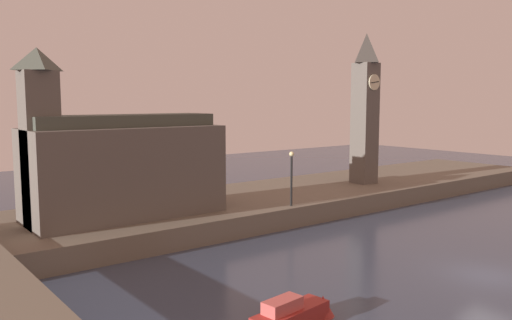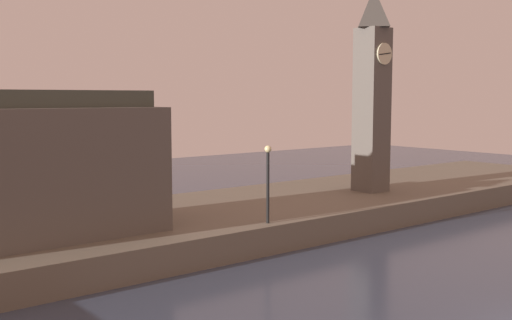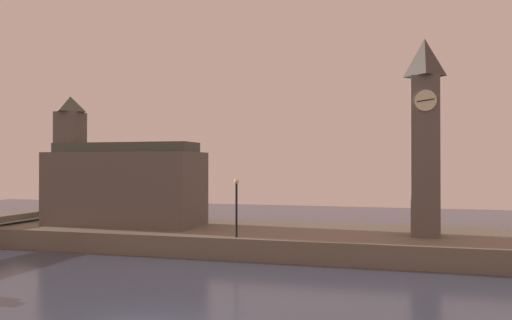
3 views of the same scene
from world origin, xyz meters
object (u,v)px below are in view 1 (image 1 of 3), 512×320
(clock_tower, at_px, (365,107))
(boat_dinghy_red, at_px, (296,314))
(parliament_hall, at_px, (118,166))
(streetlamp, at_px, (291,172))

(clock_tower, relative_size, boat_dinghy_red, 3.18)
(parliament_hall, xyz_separation_m, boat_dinghy_red, (0.17, -17.38, -4.46))
(clock_tower, height_order, parliament_hall, clock_tower)
(clock_tower, distance_m, boat_dinghy_red, 30.46)
(parliament_hall, bearing_deg, boat_dinghy_red, -89.43)
(clock_tower, height_order, streetlamp, clock_tower)
(boat_dinghy_red, bearing_deg, parliament_hall, 90.57)
(parliament_hall, xyz_separation_m, streetlamp, (11.53, -4.28, -0.95))
(parliament_hall, relative_size, streetlamp, 3.16)
(clock_tower, relative_size, streetlamp, 3.43)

